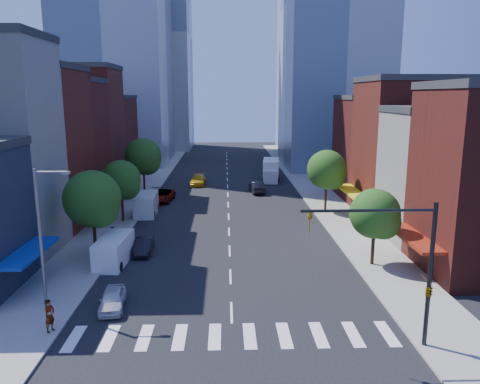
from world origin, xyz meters
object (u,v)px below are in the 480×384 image
object	(u,v)px
parked_car_front	(113,299)
pedestrian_near	(50,316)
cargo_van_far	(146,205)
cargo_van_near	(114,251)
parked_car_second	(144,246)
box_truck	(271,171)
pedestrian_far	(112,237)
parked_car_third	(162,196)
parked_car_rear	(157,195)
taxi	(198,180)
traffic_car_oncoming	(257,187)
traffic_car_far	(272,174)

from	to	relation	value
parked_car_front	pedestrian_near	distance (m)	4.30
cargo_van_far	cargo_van_near	bearing A→B (deg)	-92.15
parked_car_second	box_truck	bearing A→B (deg)	66.01
pedestrian_far	parked_car_second	bearing A→B (deg)	92.88
pedestrian_near	pedestrian_far	bearing A→B (deg)	21.58
parked_car_third	cargo_van_far	distance (m)	6.87
parked_car_rear	pedestrian_far	xyz separation A→B (m)	(-1.12, -20.39, 0.46)
parked_car_second	parked_car_front	bearing A→B (deg)	-92.59
parked_car_front	taxi	size ratio (longest dim) A/B	0.72
traffic_car_oncoming	pedestrian_near	world-z (taller)	pedestrian_near
traffic_car_oncoming	taxi	bearing A→B (deg)	-40.55
taxi	traffic_car_oncoming	bearing A→B (deg)	-32.36
traffic_car_far	box_truck	distance (m)	1.78
parked_car_rear	taxi	size ratio (longest dim) A/B	0.84
parked_car_third	cargo_van_near	world-z (taller)	cargo_van_near
parked_car_rear	pedestrian_near	xyz separation A→B (m)	(-1.12, -35.66, 0.50)
traffic_car_oncoming	parked_car_second	bearing A→B (deg)	60.15
parked_car_rear	parked_car_front	bearing A→B (deg)	-94.95
parked_car_second	parked_car_third	bearing A→B (deg)	91.27
parked_car_front	traffic_car_oncoming	bearing A→B (deg)	65.89
cargo_van_near	parked_car_second	bearing A→B (deg)	55.34
traffic_car_far	pedestrian_near	xyz separation A→B (m)	(-17.95, -51.00, 0.32)
parked_car_second	cargo_van_near	size ratio (longest dim) A/B	0.75
parked_car_second	traffic_car_far	xyz separation A→B (m)	(14.95, 36.97, 0.15)
parked_car_front	parked_car_third	bearing A→B (deg)	85.41
taxi	parked_car_second	bearing A→B (deg)	-92.60
parked_car_front	traffic_car_oncoming	distance (m)	38.31
parked_car_front	cargo_van_near	xyz separation A→B (m)	(-1.83, 8.27, 0.47)
parked_car_front	pedestrian_near	bearing A→B (deg)	-137.49
cargo_van_far	parked_car_second	bearing A→B (deg)	-83.76
parked_car_front	pedestrian_far	xyz separation A→B (m)	(-2.82, 12.06, 0.46)
parked_car_third	traffic_car_oncoming	world-z (taller)	traffic_car_oncoming
parked_car_rear	cargo_van_far	world-z (taller)	cargo_van_far
cargo_van_far	taxi	distance (m)	18.78
parked_car_second	traffic_car_far	distance (m)	39.88
cargo_van_near	taxi	size ratio (longest dim) A/B	1.03
parked_car_third	traffic_car_far	bearing A→B (deg)	53.17
traffic_car_far	pedestrian_far	bearing A→B (deg)	61.75
parked_car_rear	traffic_car_far	bearing A→B (deg)	34.42
parked_car_second	box_truck	xyz separation A→B (m)	(14.55, 35.40, 0.90)
parked_car_rear	pedestrian_far	world-z (taller)	pedestrian_far
parked_car_front	cargo_van_near	world-z (taller)	cargo_van_near
parked_car_third	pedestrian_near	distance (m)	34.48
cargo_van_far	box_truck	size ratio (longest dim) A/B	0.68
traffic_car_far	pedestrian_near	size ratio (longest dim) A/B	2.43
parked_car_front	parked_car_second	xyz separation A→B (m)	(0.18, 10.83, 0.02)
parked_car_second	cargo_van_far	bearing A→B (deg)	96.70
parked_car_second	traffic_car_oncoming	size ratio (longest dim) A/B	0.83
parked_car_second	traffic_car_far	world-z (taller)	traffic_car_far
parked_car_third	traffic_car_oncoming	bearing A→B (deg)	29.56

